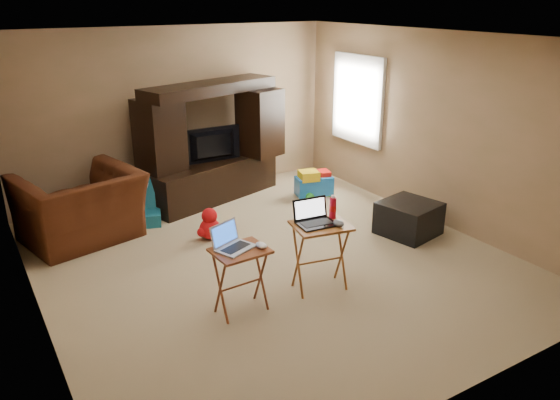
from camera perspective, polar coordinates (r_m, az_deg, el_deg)
floor at (r=6.43m, az=-0.93°, el=-6.15°), size 5.50×5.50×0.00m
ceiling at (r=5.75m, az=-1.08°, el=16.68°), size 5.50×5.50×0.00m
wall_back at (r=8.39m, az=-10.69°, el=8.95°), size 5.00×0.00×5.00m
wall_front at (r=4.00m, az=19.50°, el=-4.94°), size 5.00×0.00×5.00m
wall_left at (r=5.23m, az=-25.31°, el=0.25°), size 0.00×5.50×5.50m
wall_right at (r=7.51m, az=15.80°, el=7.19°), size 0.00×5.50×5.50m
window_pane at (r=8.57m, az=8.21°, el=10.36°), size 0.00×1.20×1.20m
window_frame at (r=8.56m, az=8.10°, el=10.35°), size 0.06×1.14×1.34m
entertainment_center at (r=8.08m, az=-7.03°, el=5.97°), size 2.20×1.12×1.75m
television at (r=8.05m, az=-6.88°, el=5.65°), size 0.89×0.13×0.51m
recliner at (r=7.18m, az=-20.14°, el=-0.72°), size 1.58×1.46×0.88m
child_rocker at (r=7.52m, az=-14.18°, el=-0.24°), size 0.59×0.63×0.60m
plush_toy at (r=6.91m, az=-7.35°, el=-2.44°), size 0.37×0.31×0.42m
push_toy at (r=8.35m, az=3.57°, el=1.83°), size 0.65×0.53×0.42m
ottoman at (r=7.20m, az=13.30°, el=-1.87°), size 0.78×0.78×0.42m
tray_table_left at (r=5.29m, az=-4.11°, el=-8.42°), size 0.53×0.43×0.66m
tray_table_right at (r=5.67m, az=4.22°, el=-5.95°), size 0.63×0.54×0.73m
laptop_left at (r=5.10m, az=-4.69°, el=-3.93°), size 0.43×0.39×0.24m
laptop_right at (r=5.47m, az=3.89°, el=-1.44°), size 0.41×0.35×0.24m
mouse_left at (r=5.16m, az=-1.97°, el=-4.75°), size 0.11×0.15×0.05m
mouse_right at (r=5.49m, az=6.16°, el=-2.42°), size 0.12×0.16×0.06m
water_bottle at (r=5.65m, az=5.53°, el=-0.84°), size 0.07×0.07×0.22m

